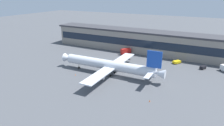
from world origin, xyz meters
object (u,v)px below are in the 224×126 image
object	(u,v)px
airliner	(110,65)
belt_loader	(126,57)
pushback_tractor	(177,62)
catering_truck	(126,51)
traffic_cone_0	(150,101)
baggage_tug	(203,67)
traffic_cone_1	(75,75)

from	to	relation	value
airliner	belt_loader	size ratio (longest dim) A/B	9.12
pushback_tractor	catering_truck	bearing A→B (deg)	175.10
belt_loader	catering_truck	xyz separation A→B (m)	(-4.08, 8.87, 1.14)
belt_loader	traffic_cone_0	xyz separation A→B (m)	(30.82, -45.89, -0.84)
traffic_cone_0	catering_truck	bearing A→B (deg)	122.51
belt_loader	baggage_tug	bearing A→B (deg)	3.95
pushback_tractor	baggage_tug	bearing A→B (deg)	-10.05
airliner	traffic_cone_0	world-z (taller)	airliner
traffic_cone_1	belt_loader	bearing A→B (deg)	72.29
traffic_cone_1	pushback_tractor	bearing A→B (deg)	45.36
airliner	baggage_tug	size ratio (longest dim) A/B	14.23
catering_truck	belt_loader	bearing A→B (deg)	-65.33
baggage_tug	traffic_cone_0	xyz separation A→B (m)	(-15.38, -49.08, -0.77)
catering_truck	pushback_tractor	bearing A→B (deg)	-4.90
baggage_tug	traffic_cone_0	bearing A→B (deg)	-107.40
catering_truck	baggage_tug	bearing A→B (deg)	-6.45
baggage_tug	airliner	bearing A→B (deg)	-143.60
airliner	traffic_cone_0	xyz separation A→B (m)	(27.43, -17.52, -4.90)
belt_loader	pushback_tractor	size ratio (longest dim) A/B	1.18
pushback_tractor	traffic_cone_1	xyz separation A→B (m)	(-43.34, -43.89, -0.73)
catering_truck	traffic_cone_1	distance (m)	47.65
baggage_tug	traffic_cone_1	bearing A→B (deg)	-144.76
belt_loader	catering_truck	size ratio (longest dim) A/B	0.86
belt_loader	catering_truck	bearing A→B (deg)	114.67
traffic_cone_1	catering_truck	bearing A→B (deg)	80.24
airliner	traffic_cone_1	size ratio (longest dim) A/B	92.92
pushback_tractor	traffic_cone_1	distance (m)	61.69
catering_truck	traffic_cone_1	world-z (taller)	catering_truck
baggage_tug	pushback_tractor	distance (m)	15.25
catering_truck	airliner	bearing A→B (deg)	-78.66
airliner	catering_truck	bearing A→B (deg)	101.34
pushback_tractor	traffic_cone_1	size ratio (longest dim) A/B	8.62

